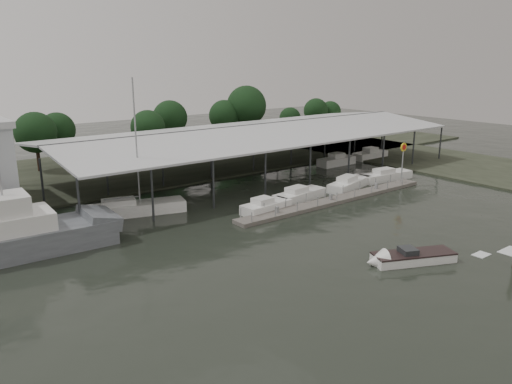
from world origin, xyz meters
TOP-DOWN VIEW (x-y plane):
  - ground at (0.00, 0.00)m, footprint 200.00×200.00m
  - land_strip_far at (0.00, 42.00)m, footprint 140.00×30.00m
  - land_strip_east at (45.00, 10.00)m, footprint 20.00×60.00m
  - covered_boat_shed at (17.00, 28.00)m, footprint 58.24×24.00m
  - floating_dock at (15.00, 10.00)m, footprint 28.00×2.00m
  - shell_fuel_sign at (27.00, 9.99)m, footprint 1.10×0.18m
  - distant_commercial_buildings at (59.03, 44.69)m, footprint 22.00×8.00m
  - grey_trawler at (-17.34, 15.46)m, footprint 15.85×5.88m
  - white_sailboat at (-5.35, 19.83)m, footprint 10.67×5.31m
  - speedboat_underway at (6.15, -5.68)m, footprint 17.29×8.94m
  - moored_cruiser_0 at (6.03, 11.88)m, footprint 5.92×2.71m
  - moored_cruiser_1 at (11.99, 13.06)m, footprint 7.29×3.04m
  - moored_cruiser_2 at (20.69, 13.18)m, footprint 8.15×4.09m
  - moored_cruiser_3 at (27.88, 13.12)m, footprint 8.10×3.08m
  - horizon_tree_line at (22.11, 48.09)m, footprint 66.80×11.49m

SIDE VIEW (x-z plane):
  - ground at x=0.00m, z-range 0.00..0.00m
  - land_strip_far at x=0.00m, z-range -0.05..0.25m
  - land_strip_east at x=45.00m, z-range -0.05..0.25m
  - floating_dock at x=15.00m, z-range -0.50..0.90m
  - speedboat_underway at x=6.15m, z-range -0.61..1.39m
  - moored_cruiser_3 at x=27.88m, z-range -0.24..1.46m
  - moored_cruiser_1 at x=11.99m, z-range -0.24..1.46m
  - moored_cruiser_2 at x=20.69m, z-range -0.24..1.46m
  - moored_cruiser_0 at x=6.03m, z-range -0.24..1.46m
  - white_sailboat at x=-5.35m, z-range -6.46..7.77m
  - grey_trawler at x=-17.34m, z-range -2.84..6.00m
  - distant_commercial_buildings at x=59.03m, z-range -0.16..3.84m
  - shell_fuel_sign at x=27.00m, z-range 1.15..6.70m
  - horizon_tree_line at x=22.11m, z-range 0.36..11.45m
  - covered_boat_shed at x=17.00m, z-range 2.65..9.61m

